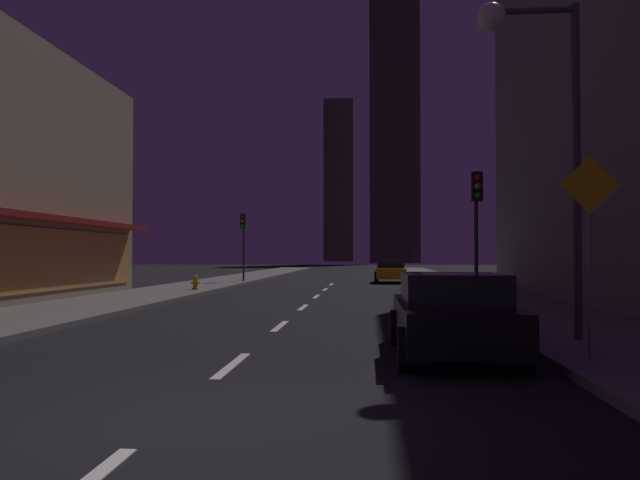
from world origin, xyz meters
name	(u,v)px	position (x,y,z in m)	size (l,w,h in m)	color
ground_plane	(334,283)	(0.00, 32.00, -0.05)	(78.00, 136.00, 0.10)	black
sidewalk_right	(444,282)	(7.00, 32.00, 0.07)	(4.00, 76.00, 0.15)	#605E59
sidewalk_left	(227,281)	(-7.00, 32.00, 0.07)	(4.00, 76.00, 0.15)	#605E59
lane_marking_center	(303,307)	(0.00, 13.60, 0.01)	(0.16, 33.40, 0.01)	silver
skyscraper_distant_tall	(339,181)	(-5.59, 156.08, 21.98)	(8.03, 8.05, 43.95)	#413D30
skyscraper_distant_mid	(389,122)	(6.98, 123.24, 30.68)	(8.62, 8.16, 61.36)	#3C392D
skyscraper_distant_short	(406,120)	(10.76, 127.03, 32.05)	(5.92, 6.65, 64.11)	#5B5744
car_parked_near	(451,314)	(3.60, 4.25, 0.74)	(1.98, 4.24, 1.45)	black
car_parked_far	(390,271)	(3.60, 31.84, 0.74)	(1.98, 4.24, 1.45)	gold
fire_hydrant_far_left	(195,283)	(-5.90, 21.11, 0.45)	(0.42, 0.30, 0.65)	gold
traffic_light_near_right	(477,208)	(5.50, 12.31, 3.19)	(0.32, 0.48, 4.20)	#2D2D2D
traffic_light_far_left	(243,232)	(-5.50, 29.93, 3.19)	(0.32, 0.48, 4.20)	#2D2D2D
street_lamp_right	(532,86)	(5.38, 5.65, 5.07)	(1.96, 0.56, 6.58)	#38383D
pedestrian_crossing_sign	(590,239)	(5.60, 3.34, 2.02)	(0.91, 0.08, 3.15)	slate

